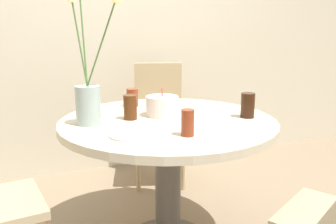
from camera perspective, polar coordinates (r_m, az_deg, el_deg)
name	(u,v)px	position (r m, az deg, el deg)	size (l,w,h in m)	color
wall_back	(111,16)	(3.20, -8.73, 14.25)	(8.00, 0.05, 2.60)	beige
dining_table	(168,146)	(2.04, 0.00, -5.14)	(1.16, 1.16, 0.74)	beige
chair_left_flank	(159,115)	(2.98, -1.41, -0.39)	(0.50, 0.50, 0.93)	tan
birthday_cake	(162,106)	(2.07, -0.92, 0.93)	(0.18, 0.18, 0.15)	white
flower_vase	(89,96)	(1.91, -11.97, 2.41)	(0.23, 0.24, 0.67)	#9EB2AD
side_plate	(130,135)	(1.71, -5.86, -3.51)	(0.19, 0.19, 0.01)	silver
drink_glass_0	(248,105)	(2.07, 12.05, 1.01)	(0.08, 0.08, 0.13)	#33190C
drink_glass_1	(188,123)	(1.70, 3.02, -1.64)	(0.06, 0.06, 0.12)	maroon
drink_glass_2	(132,98)	(2.31, -5.45, 2.20)	(0.07, 0.07, 0.11)	maroon
drink_glass_3	(130,107)	(2.00, -5.78, 0.73)	(0.07, 0.07, 0.13)	#51280F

